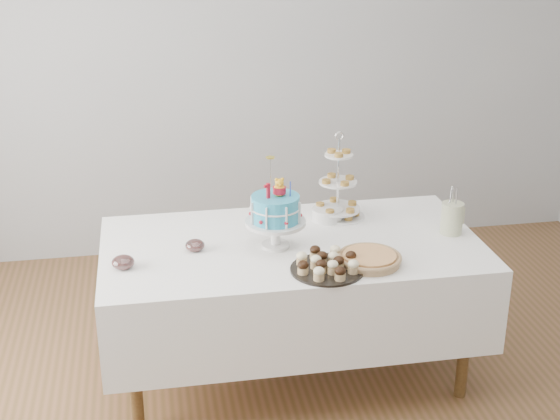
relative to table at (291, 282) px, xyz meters
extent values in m
plane|color=brown|center=(0.00, -0.30, -0.54)|extent=(5.00, 5.00, 0.00)
cube|color=#A0A2A5|center=(0.00, 1.70, 0.81)|extent=(5.00, 0.04, 2.70)
cube|color=white|center=(0.00, 0.00, 0.00)|extent=(1.92, 1.02, 0.45)
cylinder|color=brown|center=(-0.82, -0.37, -0.21)|extent=(0.06, 0.06, 0.67)
cylinder|color=brown|center=(0.82, -0.37, -0.21)|extent=(0.06, 0.06, 0.67)
cylinder|color=brown|center=(-0.82, 0.37, -0.21)|extent=(0.06, 0.06, 0.67)
cylinder|color=brown|center=(0.82, 0.37, -0.21)|extent=(0.06, 0.06, 0.67)
cylinder|color=#2EA2CA|center=(-0.09, -0.04, 0.44)|extent=(0.24, 0.24, 0.13)
torus|color=white|center=(-0.09, -0.04, 0.44)|extent=(0.25, 0.25, 0.01)
cube|color=#B01223|center=(-0.13, -0.06, 0.54)|extent=(0.02, 0.02, 0.08)
cylinder|color=blue|center=(-0.02, -0.05, 0.54)|extent=(0.01, 0.01, 0.08)
cylinder|color=silver|center=(-0.11, -0.01, 0.59)|extent=(0.00, 0.00, 0.18)
cylinder|color=yellow|center=(-0.11, -0.01, 0.69)|extent=(0.05, 0.05, 0.01)
cylinder|color=black|center=(0.10, -0.35, 0.23)|extent=(0.35, 0.35, 0.01)
ellipsoid|color=black|center=(0.03, -0.35, 0.28)|extent=(0.05, 0.05, 0.04)
ellipsoid|color=beige|center=(0.17, -0.35, 0.28)|extent=(0.05, 0.05, 0.04)
cylinder|color=tan|center=(0.32, -0.31, 0.25)|extent=(0.29, 0.29, 0.04)
cylinder|color=#C2804B|center=(0.32, -0.31, 0.27)|extent=(0.26, 0.26, 0.02)
torus|color=tan|center=(0.32, -0.31, 0.26)|extent=(0.31, 0.31, 0.02)
cylinder|color=silver|center=(0.31, 0.28, 0.45)|extent=(0.01, 0.01, 0.45)
cylinder|color=silver|center=(0.31, 0.28, 0.28)|extent=(0.25, 0.25, 0.01)
cylinder|color=silver|center=(0.31, 0.28, 0.43)|extent=(0.21, 0.21, 0.01)
cylinder|color=silver|center=(0.31, 0.28, 0.59)|extent=(0.15, 0.15, 0.01)
torus|color=silver|center=(0.31, 0.28, 0.69)|extent=(0.05, 0.01, 0.05)
cylinder|color=silver|center=(0.25, 0.26, 0.26)|extent=(0.17, 0.17, 0.07)
cylinder|color=silver|center=(0.34, 0.28, 0.23)|extent=(0.23, 0.23, 0.01)
ellipsoid|color=silver|center=(-0.84, -0.15, 0.26)|extent=(0.11, 0.11, 0.06)
cylinder|color=#540C07|center=(-0.84, -0.15, 0.25)|extent=(0.07, 0.07, 0.03)
ellipsoid|color=silver|center=(-0.49, -0.01, 0.26)|extent=(0.10, 0.10, 0.06)
cylinder|color=#540C07|center=(-0.49, -0.01, 0.25)|extent=(0.07, 0.07, 0.03)
cylinder|color=silver|center=(0.84, -0.03, 0.31)|extent=(0.11, 0.11, 0.17)
cylinder|color=silver|center=(0.90, -0.04, 0.33)|extent=(0.01, 0.01, 0.09)
camera|label=1|loc=(-0.69, -3.54, 1.86)|focal=50.00mm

